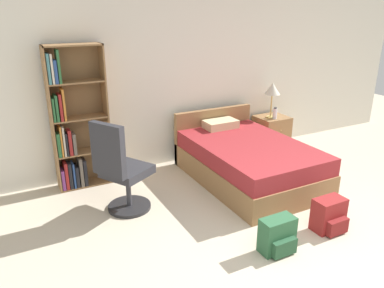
% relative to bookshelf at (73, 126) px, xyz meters
% --- Properties ---
extents(ground_plane, '(14.00, 14.00, 0.00)m').
position_rel_bookshelf_xyz_m(ground_plane, '(1.59, -3.01, -0.85)').
color(ground_plane, beige).
extents(wall_back, '(9.00, 0.06, 2.60)m').
position_rel_bookshelf_xyz_m(wall_back, '(1.59, 0.22, 0.45)').
color(wall_back, silver).
rests_on(wall_back, ground_plane).
extents(bookshelf, '(0.71, 0.27, 1.87)m').
position_rel_bookshelf_xyz_m(bookshelf, '(0.00, 0.00, 0.00)').
color(bookshelf, olive).
rests_on(bookshelf, ground_plane).
extents(bed, '(1.32, 2.01, 0.81)m').
position_rel_bookshelf_xyz_m(bed, '(2.13, -0.88, -0.56)').
color(bed, olive).
rests_on(bed, ground_plane).
extents(office_chair, '(0.72, 0.68, 1.14)m').
position_rel_bookshelf_xyz_m(office_chair, '(0.32, -0.97, -0.32)').
color(office_chair, '#232326').
rests_on(office_chair, ground_plane).
extents(nightstand, '(0.51, 0.49, 0.57)m').
position_rel_bookshelf_xyz_m(nightstand, '(3.21, -0.09, -0.56)').
color(nightstand, olive).
rests_on(nightstand, ground_plane).
extents(table_lamp, '(0.25, 0.25, 0.58)m').
position_rel_bookshelf_xyz_m(table_lamp, '(3.14, -0.12, 0.19)').
color(table_lamp, tan).
rests_on(table_lamp, nightstand).
extents(water_bottle, '(0.07, 0.07, 0.19)m').
position_rel_bookshelf_xyz_m(water_bottle, '(3.16, -0.21, -0.18)').
color(water_bottle, silver).
rests_on(water_bottle, nightstand).
extents(backpack_red, '(0.34, 0.28, 0.37)m').
position_rel_bookshelf_xyz_m(backpack_red, '(2.18, -2.37, -0.67)').
color(backpack_red, maroon).
rests_on(backpack_red, ground_plane).
extents(backpack_green, '(0.35, 0.24, 0.36)m').
position_rel_bookshelf_xyz_m(backpack_green, '(1.44, -2.41, -0.67)').
color(backpack_green, '#2D603D').
rests_on(backpack_green, ground_plane).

